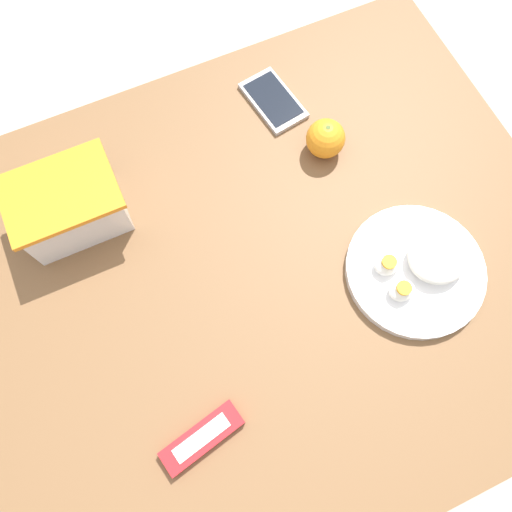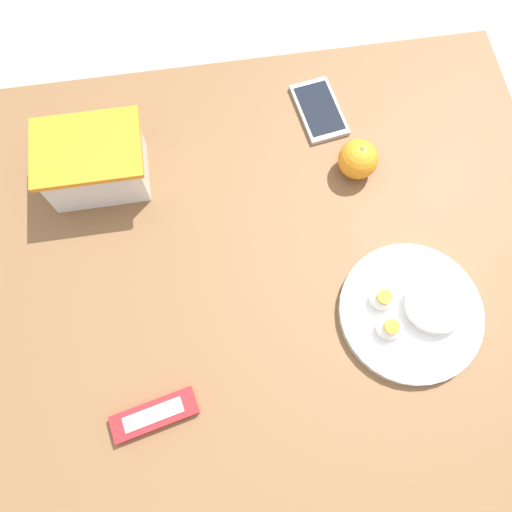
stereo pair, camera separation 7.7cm
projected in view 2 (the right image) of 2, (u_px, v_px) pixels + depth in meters
ground_plane at (257, 343)px, 1.55m from camera, size 10.00×10.00×0.00m
table at (258, 290)px, 0.97m from camera, size 1.09×0.91×0.73m
food_container at (96, 165)px, 0.88m from camera, size 0.18×0.14×0.11m
orange_fruit at (358, 159)px, 0.89m from camera, size 0.07×0.07×0.07m
rice_plate at (415, 311)px, 0.82m from camera, size 0.24×0.24×0.06m
candy_bar at (154, 415)px, 0.77m from camera, size 0.14×0.07×0.02m
cell_phone at (319, 110)px, 0.96m from camera, size 0.10×0.15×0.01m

